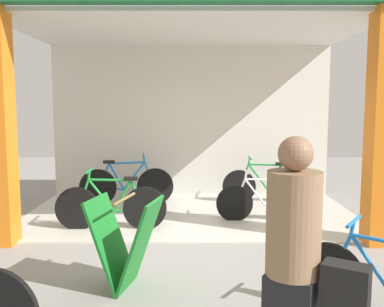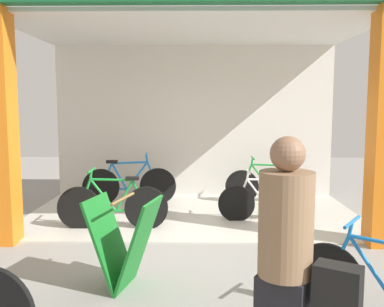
{
  "view_description": "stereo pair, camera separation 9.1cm",
  "coord_description": "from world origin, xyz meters",
  "px_view_note": "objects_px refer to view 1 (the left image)",
  "views": [
    {
      "loc": [
        0.02,
        -5.59,
        1.88
      ],
      "look_at": [
        0.0,
        0.79,
        1.15
      ],
      "focal_mm": 39.58,
      "sensor_mm": 36.0,
      "label": 1
    },
    {
      "loc": [
        0.11,
        -5.59,
        1.88
      ],
      "look_at": [
        0.0,
        0.79,
        1.15
      ],
      "focal_mm": 39.58,
      "sensor_mm": 36.0,
      "label": 2
    }
  ],
  "objects_px": {
    "bicycle_inside_1": "(113,206)",
    "bicycle_inside_2": "(128,185)",
    "bicycle_inside_3": "(267,185)",
    "sandwich_board_sign": "(127,243)",
    "pedestrian_1": "(297,276)",
    "bicycle_inside_0": "(265,201)"
  },
  "relations": [
    {
      "from": "bicycle_inside_2",
      "to": "sandwich_board_sign",
      "type": "xyz_separation_m",
      "value": [
        0.55,
        -3.66,
        0.09
      ]
    },
    {
      "from": "bicycle_inside_1",
      "to": "bicycle_inside_0",
      "type": "bearing_deg",
      "value": 11.13
    },
    {
      "from": "sandwich_board_sign",
      "to": "bicycle_inside_1",
      "type": "bearing_deg",
      "value": 104.57
    },
    {
      "from": "sandwich_board_sign",
      "to": "pedestrian_1",
      "type": "xyz_separation_m",
      "value": [
        1.3,
        -1.79,
        0.4
      ]
    },
    {
      "from": "pedestrian_1",
      "to": "bicycle_inside_1",
      "type": "bearing_deg",
      "value": 115.54
    },
    {
      "from": "bicycle_inside_3",
      "to": "bicycle_inside_0",
      "type": "bearing_deg",
      "value": -101.13
    },
    {
      "from": "bicycle_inside_2",
      "to": "sandwich_board_sign",
      "type": "bearing_deg",
      "value": -81.41
    },
    {
      "from": "bicycle_inside_2",
      "to": "pedestrian_1",
      "type": "relative_size",
      "value": 1.03
    },
    {
      "from": "bicycle_inside_1",
      "to": "bicycle_inside_3",
      "type": "bearing_deg",
      "value": 33.92
    },
    {
      "from": "bicycle_inside_1",
      "to": "pedestrian_1",
      "type": "xyz_separation_m",
      "value": [
        1.83,
        -3.84,
        0.5
      ]
    },
    {
      "from": "bicycle_inside_1",
      "to": "sandwich_board_sign",
      "type": "relative_size",
      "value": 1.76
    },
    {
      "from": "bicycle_inside_1",
      "to": "bicycle_inside_2",
      "type": "height_order",
      "value": "bicycle_inside_2"
    },
    {
      "from": "bicycle_inside_0",
      "to": "bicycle_inside_3",
      "type": "bearing_deg",
      "value": 78.87
    },
    {
      "from": "bicycle_inside_2",
      "to": "pedestrian_1",
      "type": "distance_m",
      "value": 5.78
    },
    {
      "from": "bicycle_inside_1",
      "to": "sandwich_board_sign",
      "type": "distance_m",
      "value": 2.11
    },
    {
      "from": "sandwich_board_sign",
      "to": "pedestrian_1",
      "type": "bearing_deg",
      "value": -54.01
    },
    {
      "from": "bicycle_inside_1",
      "to": "bicycle_inside_2",
      "type": "distance_m",
      "value": 1.61
    },
    {
      "from": "bicycle_inside_0",
      "to": "sandwich_board_sign",
      "type": "relative_size",
      "value": 1.59
    },
    {
      "from": "bicycle_inside_2",
      "to": "sandwich_board_sign",
      "type": "distance_m",
      "value": 3.7
    },
    {
      "from": "bicycle_inside_2",
      "to": "bicycle_inside_3",
      "type": "height_order",
      "value": "bicycle_inside_2"
    },
    {
      "from": "pedestrian_1",
      "to": "bicycle_inside_3",
      "type": "bearing_deg",
      "value": 81.93
    },
    {
      "from": "bicycle_inside_0",
      "to": "bicycle_inside_2",
      "type": "xyz_separation_m",
      "value": [
        -2.39,
        1.15,
        0.05
      ]
    }
  ]
}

